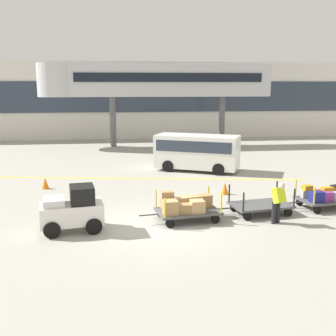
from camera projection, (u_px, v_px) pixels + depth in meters
name	position (u px, v px, depth m)	size (l,w,h in m)	color
ground_plane	(158.00, 226.00, 14.75)	(120.00, 120.00, 0.00)	#9E9B91
apron_lead_line	(121.00, 178.00, 22.35)	(19.90, 0.20, 0.01)	yellow
terminal_building	(132.00, 100.00, 39.33)	(50.36, 2.51, 7.10)	silver
jet_bridge	(147.00, 81.00, 33.29)	(18.64, 3.00, 6.65)	#B7B7BC
baggage_tug	(73.00, 210.00, 14.16)	(2.24, 1.50, 1.58)	white
baggage_cart_lead	(185.00, 206.00, 15.30)	(3.08, 1.73, 1.10)	#4C4C4F
baggage_cart_middle	(260.00, 205.00, 16.13)	(3.08, 1.73, 1.10)	#4C4C4F
baggage_cart_tail	(325.00, 196.00, 16.89)	(3.08, 1.73, 1.10)	#4C4C4F
baggage_handler	(278.00, 201.00, 14.88)	(0.54, 0.55, 1.56)	black
shuttle_van	(197.00, 150.00, 24.17)	(5.15, 3.78, 2.10)	white
safety_cone_near	(45.00, 183.00, 20.08)	(0.36, 0.36, 0.55)	orange
safety_cone_far	(225.00, 188.00, 19.05)	(0.36, 0.36, 0.55)	orange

